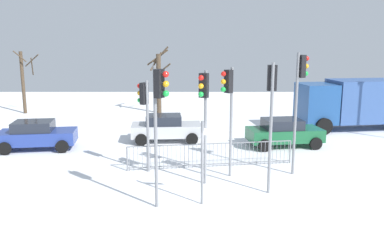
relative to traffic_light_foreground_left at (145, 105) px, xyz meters
The scene contains 15 objects.
ground_plane 5.04m from the traffic_light_foreground_left, 46.78° to the right, with size 60.00×60.00×0.00m, color white.
traffic_light_foreground_left is the anchor object (origin of this frame).
traffic_light_mid_right 6.36m from the traffic_light_foreground_left, ahead, with size 0.53×0.40×5.01m.
traffic_light_mid_left 3.52m from the traffic_light_foreground_left, 12.54° to the right, with size 0.51×0.43×4.45m.
traffic_light_foreground_right 4.00m from the traffic_light_foreground_left, 76.57° to the right, with size 0.52×0.41×4.69m.
traffic_light_rear_right 5.37m from the traffic_light_foreground_left, 26.56° to the right, with size 0.33×0.57×4.73m.
traffic_light_rear_left 2.96m from the traffic_light_foreground_left, 34.81° to the right, with size 0.40×0.53×4.39m.
direction_sign_post 4.44m from the traffic_light_foreground_left, 56.30° to the right, with size 0.79×0.13×2.88m.
pedestrian_guard_railing 3.66m from the traffic_light_foreground_left, 10.62° to the left, with size 7.26×1.17×1.07m.
car_green_near 8.15m from the traffic_light_foreground_left, 30.68° to the left, with size 4.00×2.37×1.47m.
car_silver_far 5.54m from the traffic_light_foreground_left, 84.17° to the left, with size 3.92×2.17×1.47m.
car_blue_mid 7.19m from the traffic_light_foreground_left, 150.00° to the left, with size 4.00×2.37×1.47m.
delivery_truck 14.78m from the traffic_light_foreground_left, 34.12° to the left, with size 7.30×3.53×3.10m.
bare_tree_left 14.20m from the traffic_light_foreground_left, 92.32° to the left, with size 1.89×1.16×5.07m.
bare_tree_centre 17.60m from the traffic_light_foreground_left, 127.88° to the left, with size 1.63×1.84×4.77m.
Camera 1 is at (-0.88, -13.24, 5.43)m, focal length 37.25 mm.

